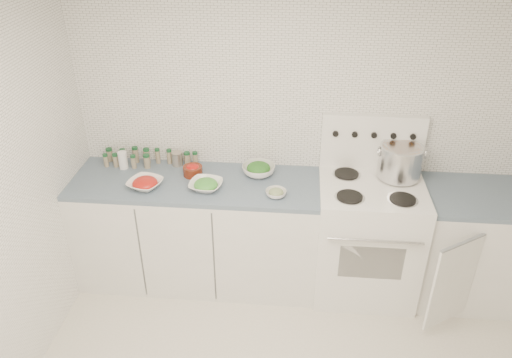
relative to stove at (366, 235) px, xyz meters
The scene contains 13 objects.
room_walls 1.66m from the stove, 112.04° to the right, with size 3.54×3.04×2.52m.
counter_left 1.31m from the stove, behind, with size 1.85×0.62×0.90m.
stove is the anchor object (origin of this frame).
counter_right 0.82m from the stove, ahead, with size 0.89×0.85×0.90m.
stock_pot 0.63m from the stove, 36.78° to the left, with size 0.34×0.31×0.24m.
bowl_tomato 1.71m from the stove, behind, with size 0.30×0.30×0.08m.
bowl_snowpea 1.28m from the stove, behind, with size 0.27×0.27×0.08m.
bowl_broccoli 0.96m from the stove, behind, with size 0.32×0.32×0.10m.
bowl_zucchini 0.83m from the stove, 167.88° to the right, with size 0.15×0.15×0.06m.
bowl_pepper 1.41m from the stove, behind, with size 0.15×0.15×0.09m.
salt_canister 1.96m from the stove, behind, with size 0.07×0.07×0.14m, color white.
tin_can 1.58m from the stove, behind, with size 0.08×0.08×0.11m, color #A29789.
spice_cluster 1.83m from the stove, behind, with size 0.74×0.14×0.13m.
Camera 1 is at (-0.08, -1.95, 2.79)m, focal length 35.00 mm.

